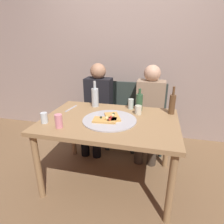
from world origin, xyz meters
TOP-DOWN VIEW (x-y plane):
  - ground_plane at (0.00, 0.00)m, footprint 8.00×8.00m
  - back_wall at (0.00, 1.25)m, footprint 6.00×0.10m
  - dining_table at (0.00, 0.00)m, footprint 1.31×0.90m
  - pizza_tray at (0.01, -0.03)m, footprint 0.52×0.52m
  - pizza_slice_last at (0.02, 0.01)m, footprint 0.21×0.25m
  - pizza_slice_extra at (-0.03, -0.08)m, footprint 0.23×0.15m
  - wine_bottle at (0.59, 0.30)m, footprint 0.06×0.06m
  - beer_bottle at (-0.26, 0.33)m, footprint 0.08×0.08m
  - water_bottle at (0.25, 0.32)m, footprint 0.07×0.07m
  - tumbler_near at (-0.57, -0.22)m, footprint 0.06×0.06m
  - tumbler_far at (0.25, 0.20)m, footprint 0.07×0.07m
  - wine_glass at (0.16, 0.35)m, footprint 0.06×0.06m
  - soda_can at (-0.39, -0.28)m, footprint 0.07×0.07m
  - table_knife at (-0.50, 0.19)m, footprint 0.05×0.22m
  - chair_left at (-0.36, 0.85)m, footprint 0.44×0.44m
  - chair_middle at (-0.01, 0.85)m, footprint 0.44×0.44m
  - chair_right at (0.35, 0.85)m, footprint 0.44×0.44m
  - guest_in_sweater at (-0.36, 0.70)m, footprint 0.36×0.56m
  - guest_in_beanie at (0.35, 0.70)m, footprint 0.36×0.56m

SIDE VIEW (x-z plane):
  - ground_plane at x=0.00m, z-range 0.00..0.00m
  - chair_left at x=-0.36m, z-range 0.06..0.96m
  - chair_middle at x=-0.01m, z-range 0.06..0.96m
  - chair_right at x=0.35m, z-range 0.06..0.96m
  - guest_in_sweater at x=-0.36m, z-range 0.06..1.23m
  - guest_in_beanie at x=0.35m, z-range 0.06..1.23m
  - dining_table at x=0.00m, z-range 0.28..1.01m
  - table_knife at x=-0.50m, z-range 0.73..0.74m
  - pizza_tray at x=0.01m, z-range 0.73..0.74m
  - pizza_slice_last at x=0.02m, z-range 0.73..0.78m
  - pizza_slice_extra at x=-0.03m, z-range 0.73..0.78m
  - tumbler_far at x=0.25m, z-range 0.73..0.82m
  - tumbler_near at x=-0.57m, z-range 0.73..0.83m
  - wine_glass at x=0.16m, z-range 0.73..0.84m
  - soda_can at x=-0.39m, z-range 0.73..0.85m
  - water_bottle at x=0.25m, z-range 0.71..0.95m
  - wine_bottle at x=0.59m, z-range 0.69..0.99m
  - beer_bottle at x=-0.26m, z-range 0.70..0.99m
  - back_wall at x=0.00m, z-range 0.00..2.60m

